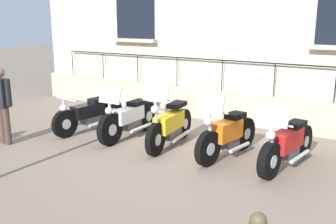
{
  "coord_description": "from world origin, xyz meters",
  "views": [
    {
      "loc": [
        6.86,
        4.11,
        2.66
      ],
      "look_at": [
        0.46,
        0.0,
        0.8
      ],
      "focal_mm": 40.34,
      "sensor_mm": 36.0,
      "label": 1
    }
  ],
  "objects_px": {
    "motorcycle_white": "(129,119)",
    "motorcycle_red": "(287,145)",
    "motorcycle_yellow": "(170,125)",
    "motorcycle_orange": "(227,135)",
    "motorcycle_black": "(89,114)",
    "pedestrian_walking": "(2,101)"
  },
  "relations": [
    {
      "from": "motorcycle_white",
      "to": "motorcycle_red",
      "type": "distance_m",
      "value": 3.59
    },
    {
      "from": "motorcycle_yellow",
      "to": "motorcycle_orange",
      "type": "height_order",
      "value": "motorcycle_yellow"
    },
    {
      "from": "motorcycle_orange",
      "to": "motorcycle_black",
      "type": "bearing_deg",
      "value": -88.22
    },
    {
      "from": "motorcycle_white",
      "to": "motorcycle_red",
      "type": "height_order",
      "value": "motorcycle_red"
    },
    {
      "from": "motorcycle_orange",
      "to": "motorcycle_red",
      "type": "relative_size",
      "value": 0.94
    },
    {
      "from": "motorcycle_yellow",
      "to": "pedestrian_walking",
      "type": "relative_size",
      "value": 1.19
    },
    {
      "from": "motorcycle_white",
      "to": "motorcycle_yellow",
      "type": "bearing_deg",
      "value": 88.4
    },
    {
      "from": "pedestrian_walking",
      "to": "motorcycle_white",
      "type": "bearing_deg",
      "value": 132.56
    },
    {
      "from": "motorcycle_white",
      "to": "motorcycle_yellow",
      "type": "relative_size",
      "value": 1.05
    },
    {
      "from": "motorcycle_yellow",
      "to": "pedestrian_walking",
      "type": "bearing_deg",
      "value": -60.11
    },
    {
      "from": "motorcycle_red",
      "to": "motorcycle_white",
      "type": "bearing_deg",
      "value": -87.94
    },
    {
      "from": "motorcycle_black",
      "to": "motorcycle_orange",
      "type": "distance_m",
      "value": 3.6
    },
    {
      "from": "motorcycle_red",
      "to": "pedestrian_walking",
      "type": "bearing_deg",
      "value": -70.64
    },
    {
      "from": "motorcycle_orange",
      "to": "motorcycle_red",
      "type": "bearing_deg",
      "value": 95.71
    },
    {
      "from": "motorcycle_black",
      "to": "pedestrian_walking",
      "type": "height_order",
      "value": "pedestrian_walking"
    },
    {
      "from": "motorcycle_white",
      "to": "pedestrian_walking",
      "type": "xyz_separation_m",
      "value": [
        1.83,
        -2.0,
        0.52
      ]
    },
    {
      "from": "motorcycle_black",
      "to": "motorcycle_white",
      "type": "distance_m",
      "value": 1.16
    },
    {
      "from": "motorcycle_yellow",
      "to": "motorcycle_red",
      "type": "relative_size",
      "value": 0.97
    },
    {
      "from": "motorcycle_black",
      "to": "motorcycle_red",
      "type": "relative_size",
      "value": 1.02
    },
    {
      "from": "motorcycle_black",
      "to": "motorcycle_yellow",
      "type": "distance_m",
      "value": 2.3
    },
    {
      "from": "motorcycle_red",
      "to": "motorcycle_yellow",
      "type": "bearing_deg",
      "value": -86.25
    },
    {
      "from": "motorcycle_white",
      "to": "motorcycle_yellow",
      "type": "distance_m",
      "value": 1.14
    }
  ]
}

